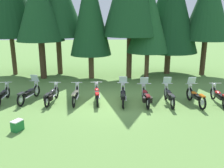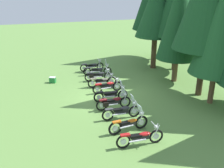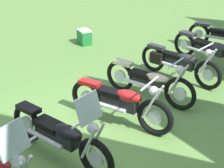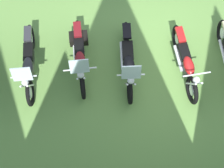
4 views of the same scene
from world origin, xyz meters
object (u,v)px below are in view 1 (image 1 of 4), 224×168
pine_tree_5 (149,17)px  pine_tree_6 (171,5)px  motorcycle_3 (76,95)px  motorcycle_5 (123,95)px  pine_tree_1 (39,6)px  motorcycle_9 (219,96)px  motorcycle_0 (3,95)px  pine_tree_7 (209,4)px  motorcycle_8 (196,96)px  motorcycle_1 (29,93)px  pine_tree_3 (90,10)px  motorcycle_6 (146,96)px  motorcycle_2 (52,95)px  motorcycle_7 (169,95)px  picnic_cooler (17,125)px  motorcycle_4 (97,94)px

pine_tree_5 → pine_tree_6: pine_tree_6 is taller
motorcycle_3 → motorcycle_5: motorcycle_5 is taller
pine_tree_1 → motorcycle_9: bearing=-30.7°
motorcycle_0 → motorcycle_9: bearing=-96.7°
pine_tree_6 → pine_tree_7: size_ratio=1.10×
motorcycle_8 → motorcycle_9: motorcycle_8 is taller
motorcycle_3 → pine_tree_6: size_ratio=0.24×
motorcycle_1 → pine_tree_3: pine_tree_3 is taller
motorcycle_1 → motorcycle_9: motorcycle_1 is taller
motorcycle_6 → pine_tree_1: size_ratio=0.28×
motorcycle_2 → motorcycle_7: bearing=-86.1°
motorcycle_2 → pine_tree_6: pine_tree_6 is taller
motorcycle_6 → picnic_cooler: (-5.83, -2.84, -0.25)m
motorcycle_9 → pine_tree_5: size_ratio=0.32×
pine_tree_3 → picnic_cooler: 10.55m
motorcycle_1 → picnic_cooler: bearing=-157.4°
motorcycle_7 → pine_tree_1: (-8.02, 6.20, 4.86)m
motorcycle_2 → pine_tree_5: 9.29m
motorcycle_4 → pine_tree_1: 8.59m
motorcycle_1 → motorcycle_6: 6.42m
pine_tree_7 → motorcycle_3: bearing=-146.7°
motorcycle_4 → motorcycle_9: size_ratio=0.94×
motorcycle_1 → pine_tree_7: bearing=-49.5°
pine_tree_5 → motorcycle_4: bearing=-124.3°
pine_tree_1 → pine_tree_5: 7.96m
motorcycle_4 → motorcycle_8: bearing=-99.1°
motorcycle_4 → pine_tree_1: bearing=33.7°
pine_tree_6 → picnic_cooler: (-8.99, -10.25, -5.25)m
motorcycle_1 → pine_tree_5: (7.53, 5.15, 4.10)m
motorcycle_2 → motorcycle_5: 3.89m
motorcycle_1 → motorcycle_7: 7.68m
motorcycle_6 → picnic_cooler: motorcycle_6 is taller
pine_tree_1 → pine_tree_5: bearing=-1.3°
pine_tree_3 → pine_tree_6: pine_tree_6 is taller
motorcycle_4 → picnic_cooler: 4.67m
motorcycle_5 → motorcycle_8: (3.84, -0.40, 0.01)m
motorcycle_2 → motorcycle_3: (1.31, -0.06, -0.00)m
motorcycle_9 → pine_tree_6: pine_tree_6 is taller
motorcycle_6 → motorcycle_8: 2.66m
motorcycle_2 → motorcycle_8: size_ratio=0.99×
picnic_cooler → motorcycle_4: bearing=46.1°
motorcycle_4 → pine_tree_5: (3.78, 5.54, 4.10)m
motorcycle_6 → picnic_cooler: size_ratio=3.95×
motorcycle_8 → motorcycle_9: bearing=-94.0°
motorcycle_8 → motorcycle_1: bearing=78.9°
motorcycle_7 → pine_tree_6: 9.10m
motorcycle_5 → pine_tree_3: 7.67m
motorcycle_0 → motorcycle_7: bearing=-97.0°
motorcycle_2 → pine_tree_3: bearing=-11.0°
motorcycle_5 → motorcycle_6: bearing=-98.7°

